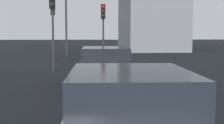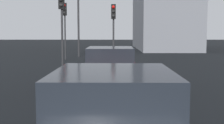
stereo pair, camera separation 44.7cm
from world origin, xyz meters
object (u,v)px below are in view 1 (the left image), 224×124
traffic_light_far_left (103,21)px  street_lamp_kerbside (66,7)px  traffic_light_near_left (53,19)px  car_red_lead (105,68)px  traffic_light_near_right (52,14)px

traffic_light_far_left → street_lamp_kerbside: 6.93m
traffic_light_near_left → traffic_light_far_left: 4.85m
traffic_light_far_left → street_lamp_kerbside: (6.17, 2.86, 1.33)m
car_red_lead → traffic_light_far_left: traffic_light_far_left is taller
traffic_light_near_right → street_lamp_kerbside: (9.56, 0.22, 1.08)m
traffic_light_near_left → traffic_light_far_left: (-3.31, -3.53, -0.27)m
car_red_lead → traffic_light_near_left: (11.19, 3.41, 2.24)m
traffic_light_near_right → traffic_light_far_left: (3.39, -2.63, -0.24)m
traffic_light_far_left → street_lamp_kerbside: street_lamp_kerbside is taller
car_red_lead → traffic_light_far_left: (7.88, -0.12, 1.98)m
traffic_light_near_left → street_lamp_kerbside: size_ratio=0.61×
traffic_light_near_left → traffic_light_far_left: size_ratio=1.10×
car_red_lead → traffic_light_near_right: traffic_light_near_right is taller
traffic_light_far_left → traffic_light_near_left: bearing=-130.7°
street_lamp_kerbside → traffic_light_near_right: bearing=-178.7°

